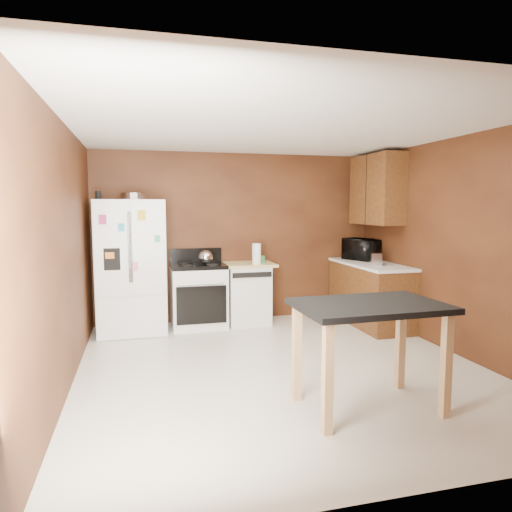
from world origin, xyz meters
name	(u,v)px	position (x,y,z in m)	size (l,w,h in m)	color
floor	(282,368)	(0.00, 0.00, 0.00)	(4.50, 4.50, 0.00)	beige
ceiling	(283,127)	(0.00, 0.00, 2.50)	(4.50, 4.50, 0.00)	white
wall_back	(237,237)	(0.00, 2.25, 1.25)	(4.20, 4.20, 0.00)	#582E17
wall_front	(405,288)	(0.00, -2.25, 1.25)	(4.20, 4.20, 0.00)	#582E17
wall_left	(65,256)	(-2.10, 0.00, 1.25)	(4.50, 4.50, 0.00)	#582E17
wall_right	(457,247)	(2.10, 0.00, 1.25)	(4.50, 4.50, 0.00)	#582E17
roasting_pan	(134,196)	(-1.49, 1.91, 1.85)	(0.36, 0.36, 0.09)	silver
pen_cup	(98,195)	(-1.93, 1.78, 1.85)	(0.07, 0.07, 0.11)	black
kettle	(206,257)	(-0.54, 1.85, 1.00)	(0.20, 0.20, 0.20)	silver
paper_towel	(257,254)	(0.18, 1.80, 1.04)	(0.13, 0.13, 0.30)	white
green_canister	(262,259)	(0.31, 1.98, 0.94)	(0.09, 0.09, 0.10)	#3B9B51
toaster	(376,259)	(1.76, 1.22, 0.98)	(0.14, 0.23, 0.17)	silver
microwave	(361,250)	(1.83, 1.83, 1.05)	(0.53, 0.36, 0.30)	black
refrigerator	(131,267)	(-1.55, 1.86, 0.90)	(0.90, 0.80, 1.80)	white
gas_range	(198,295)	(-0.64, 1.92, 0.46)	(0.76, 0.68, 1.10)	white
dishwasher	(247,293)	(0.08, 1.95, 0.45)	(0.78, 0.63, 0.89)	white
right_cabinets	(372,262)	(1.84, 1.48, 0.91)	(0.63, 1.58, 2.45)	brown
island	(369,320)	(0.41, -1.11, 0.77)	(1.23, 0.84, 0.91)	black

